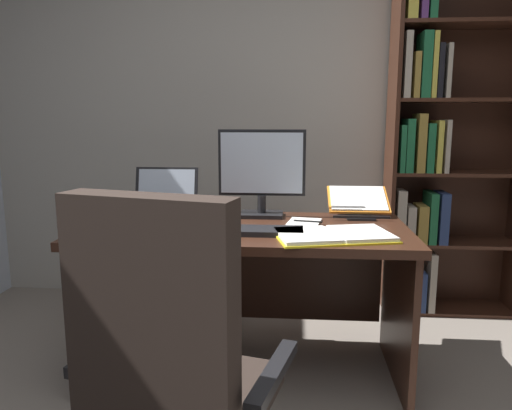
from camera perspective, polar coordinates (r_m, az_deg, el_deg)
wall_back at (r=3.37m, az=3.52°, el=12.42°), size 4.66×0.12×2.76m
desk at (r=2.43m, az=-1.11°, el=-6.83°), size 1.53×0.74×0.74m
bookshelf at (r=3.27m, az=20.84°, el=6.53°), size 0.84×0.30×2.25m
office_chair at (r=1.56m, az=-9.59°, el=-20.85°), size 0.68×0.60×1.06m
monitor at (r=2.51m, az=0.68°, el=3.70°), size 0.45×0.16×0.45m
laptop at (r=2.62m, az=-10.91°, el=0.01°), size 0.34×0.30×0.24m
keyboard at (r=2.16m, az=-0.03°, el=-3.04°), size 0.42×0.15×0.02m
computer_mouse at (r=2.21m, az=-7.83°, el=-2.67°), size 0.06×0.10×0.04m
reading_stand_with_book at (r=2.61m, az=11.86°, el=0.37°), size 0.31×0.29×0.14m
open_binder at (r=2.12m, az=9.07°, el=-3.49°), size 0.54×0.40×0.02m
notepad at (r=2.37m, az=5.61°, el=-2.10°), size 0.18×0.23×0.01m
pen at (r=2.37m, az=6.09°, el=-1.89°), size 0.14×0.03×0.01m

